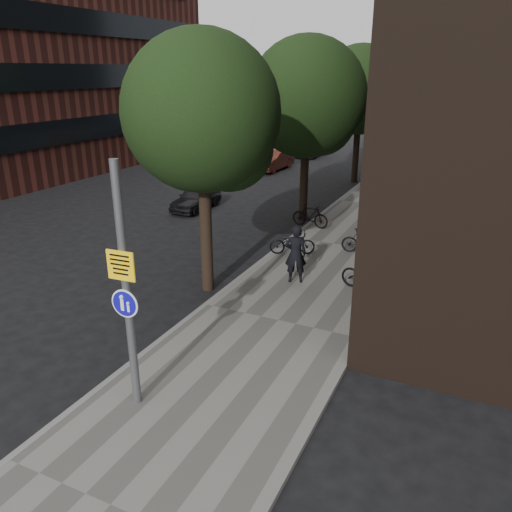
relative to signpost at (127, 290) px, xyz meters
The scene contains 15 objects.
ground 2.96m from the signpost, 47.64° to the left, with size 120.00×120.00×0.00m, color black.
sidewalk 11.43m from the signpost, 83.66° to the left, with size 4.50×60.00×0.12m, color slate.
curb_edge 11.40m from the signpost, 95.26° to the left, with size 0.15×60.00×0.13m, color slate.
street_tree_near 6.44m from the signpost, 105.16° to the left, with size 4.40×4.40×7.50m.
street_tree_mid 14.52m from the signpost, 96.22° to the left, with size 5.00×5.00×7.80m.
street_tree_far 23.41m from the signpost, 93.82° to the left, with size 5.00×5.00×7.80m.
signpost is the anchor object (origin of this frame).
pedestrian 7.22m from the signpost, 84.31° to the left, with size 0.68×0.44×1.85m, color black.
parked_bike_facade_near 8.10m from the signpost, 67.71° to the left, with size 0.64×1.83×0.96m, color black.
parked_bike_facade_far 10.84m from the signpost, 79.20° to the left, with size 0.43×1.54×0.92m, color black.
parked_bike_curb_near 9.55m from the signpost, 91.80° to the left, with size 0.57×1.63×0.85m, color black.
parked_bike_curb_far 12.92m from the signpost, 93.68° to the left, with size 0.46×1.64×0.99m, color black.
parked_car_near 15.31m from the signpost, 117.14° to the left, with size 1.33×3.30×1.13m, color black.
parked_car_mid 25.57m from the signpost, 107.23° to the left, with size 1.41×4.04×1.33m, color #512017.
parked_car_far 32.00m from the signpost, 102.99° to the left, with size 1.78×4.37×1.27m, color #1C1E32.
Camera 1 is at (4.77, -7.66, 6.41)m, focal length 35.00 mm.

